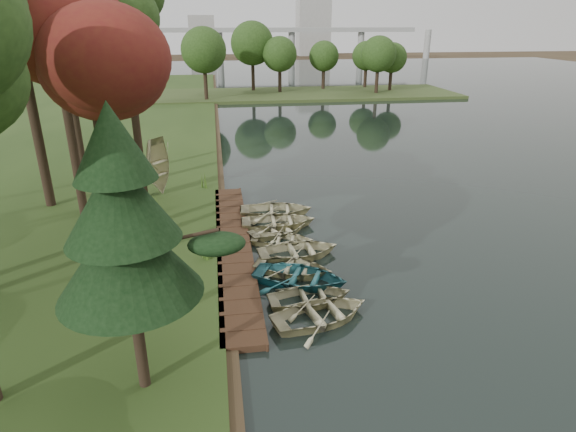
{
  "coord_description": "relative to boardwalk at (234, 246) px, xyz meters",
  "views": [
    {
      "loc": [
        -2.1,
        -20.91,
        10.08
      ],
      "look_at": [
        0.98,
        -0.3,
        1.64
      ],
      "focal_mm": 30.0,
      "sensor_mm": 36.0,
      "label": 1
    }
  ],
  "objects": [
    {
      "name": "tree_4",
      "position": [
        -5.02,
        7.33,
        10.42
      ],
      "size": [
        4.03,
        4.03,
        12.17
      ],
      "color": "black",
      "rests_on": "bank"
    },
    {
      "name": "rowboat_7",
      "position": [
        2.44,
        2.14,
        0.3
      ],
      "size": [
        3.94,
        2.86,
        0.8
      ],
      "primitive_type": "imported",
      "rotation": [
        0.0,
        0.0,
        1.54
      ],
      "color": "#C1BB8C",
      "rests_on": "water"
    },
    {
      "name": "pine_tree",
      "position": [
        -2.97,
        -9.3,
        5.22
      ],
      "size": [
        3.8,
        3.8,
        8.13
      ],
      "color": "black",
      "rests_on": "bank"
    },
    {
      "name": "reeds_0",
      "position": [
        -1.09,
        -1.39,
        0.68
      ],
      "size": [
        0.6,
        0.6,
        1.07
      ],
      "primitive_type": "cone",
      "color": "#3F661E",
      "rests_on": "bank"
    },
    {
      "name": "rowboat_3",
      "position": [
        2.4,
        -2.96,
        0.25
      ],
      "size": [
        4.08,
        3.61,
        0.7
      ],
      "primitive_type": "imported",
      "rotation": [
        0.0,
        0.0,
        1.14
      ],
      "color": "#C1BB8C",
      "rests_on": "water"
    },
    {
      "name": "rowboat_8",
      "position": [
        2.52,
        3.79,
        0.31
      ],
      "size": [
        4.18,
        3.14,
        0.82
      ],
      "primitive_type": "imported",
      "rotation": [
        0.0,
        0.0,
        1.49
      ],
      "color": "#C1BB8C",
      "rests_on": "water"
    },
    {
      "name": "tree_2",
      "position": [
        -5.02,
        -1.42,
        8.47
      ],
      "size": [
        4.59,
        4.59,
        10.34
      ],
      "color": "black",
      "rests_on": "bank"
    },
    {
      "name": "water",
      "position": [
        31.6,
        20.0,
        -0.12
      ],
      "size": [
        130.0,
        200.0,
        0.05
      ],
      "primitive_type": "cube",
      "color": "black",
      "rests_on": "ground"
    },
    {
      "name": "rowboat_1",
      "position": [
        2.68,
        -5.35,
        0.24
      ],
      "size": [
        3.43,
        2.59,
        0.67
      ],
      "primitive_type": "imported",
      "rotation": [
        0.0,
        0.0,
        1.66
      ],
      "color": "#C1BB8C",
      "rests_on": "water"
    },
    {
      "name": "rowboat_0",
      "position": [
        2.86,
        -6.57,
        0.28
      ],
      "size": [
        4.26,
        3.53,
        0.76
      ],
      "primitive_type": "imported",
      "rotation": [
        0.0,
        0.0,
        1.84
      ],
      "color": "#C1BB8C",
      "rests_on": "water"
    },
    {
      "name": "far_trees",
      "position": [
        6.27,
        50.0,
        6.28
      ],
      "size": [
        45.6,
        5.6,
        8.8
      ],
      "color": "black",
      "rests_on": "peninsula"
    },
    {
      "name": "bridge",
      "position": [
        13.91,
        120.0,
        6.93
      ],
      "size": [
        95.9,
        4.0,
        8.6
      ],
      "color": "#A5A5A0",
      "rests_on": "ground"
    },
    {
      "name": "stored_rowboat",
      "position": [
        -4.06,
        7.63,
        0.51
      ],
      "size": [
        4.31,
        4.12,
        0.73
      ],
      "primitive_type": "imported",
      "rotation": [
        3.14,
        0.0,
        0.92
      ],
      "color": "#C1BB8C",
      "rests_on": "bank"
    },
    {
      "name": "peninsula",
      "position": [
        9.6,
        50.0,
        0.08
      ],
      "size": [
        50.0,
        14.0,
        0.45
      ],
      "primitive_type": "cube",
      "color": "#384920",
      "rests_on": "ground"
    },
    {
      "name": "rowboat_4",
      "position": [
        2.9,
        -1.42,
        0.29
      ],
      "size": [
        4.02,
        3.08,
        0.77
      ],
      "primitive_type": "imported",
      "rotation": [
        0.0,
        0.0,
        1.69
      ],
      "color": "#C1BB8C",
      "rests_on": "water"
    },
    {
      "name": "rowboat_5",
      "position": [
        2.34,
        0.03,
        0.21
      ],
      "size": [
        3.49,
        2.88,
        0.63
      ],
      "primitive_type": "imported",
      "rotation": [
        0.0,
        0.0,
        1.31
      ],
      "color": "#C1BB8C",
      "rests_on": "water"
    },
    {
      "name": "building_b",
      "position": [
        -3.4,
        145.0,
        5.85
      ],
      "size": [
        8.0,
        8.0,
        12.0
      ],
      "primitive_type": "cube",
      "color": "#A5A5A0",
      "rests_on": "ground"
    },
    {
      "name": "reeds_1",
      "position": [
        -1.33,
        -1.39,
        0.72
      ],
      "size": [
        0.6,
        0.6,
        1.13
      ],
      "primitive_type": "cone",
      "color": "#3F661E",
      "rests_on": "bank"
    },
    {
      "name": "ground",
      "position": [
        1.6,
        0.0,
        -0.15
      ],
      "size": [
        300.0,
        300.0,
        0.0
      ],
      "primitive_type": "plane",
      "color": "#3D2F1D"
    },
    {
      "name": "tree_3",
      "position": [
        -7.92,
        4.92,
        10.75
      ],
      "size": [
        4.4,
        4.4,
        12.63
      ],
      "color": "black",
      "rests_on": "bank"
    },
    {
      "name": "rowboat_6",
      "position": [
        2.32,
        1.16,
        0.22
      ],
      "size": [
        3.69,
        3.16,
        0.65
      ],
      "primitive_type": "imported",
      "rotation": [
        0.0,
        0.0,
        1.92
      ],
      "color": "#C1BB8C",
      "rests_on": "water"
    },
    {
      "name": "building_a",
      "position": [
        31.6,
        140.0,
        8.85
      ],
      "size": [
        10.0,
        8.0,
        18.0
      ],
      "primitive_type": "cube",
      "color": "#A5A5A0",
      "rests_on": "ground"
    },
    {
      "name": "tree_6",
      "position": [
        -9.19,
        10.79,
        10.57
      ],
      "size": [
        4.54,
        4.54,
        12.49
      ],
      "color": "black",
      "rests_on": "bank"
    },
    {
      "name": "boardwalk",
      "position": [
        0.0,
        0.0,
        0.0
      ],
      "size": [
        1.6,
        16.0,
        0.3
      ],
      "primitive_type": "cube",
      "color": "#3A2516",
      "rests_on": "ground"
    },
    {
      "name": "reeds_2",
      "position": [
        -4.17,
        4.56,
        0.65
      ],
      "size": [
        0.6,
        0.6,
        0.99
      ],
      "primitive_type": "cone",
      "color": "#3F661E",
      "rests_on": "bank"
    },
    {
      "name": "rowboat_2",
      "position": [
        2.54,
        -3.88,
        0.3
      ],
      "size": [
        4.69,
        4.15,
        0.8
      ],
      "primitive_type": "imported",
      "rotation": [
        0.0,
        0.0,
        1.13
      ],
      "color": "#2B7178",
      "rests_on": "water"
    },
    {
      "name": "reeds_3",
      "position": [
        -1.44,
        8.46,
        0.6
      ],
      "size": [
        0.6,
        0.6,
        0.9
      ],
      "primitive_type": "cone",
      "color": "#3F661E",
      "rests_on": "bank"
    }
  ]
}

